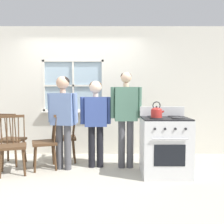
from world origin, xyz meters
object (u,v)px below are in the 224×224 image
object	(u,v)px
chair_center_cluster	(12,146)
person_adult_right	(126,111)
person_elderly_left	(63,112)
chair_near_wall	(10,140)
person_teen_center	(95,115)
handbag	(59,124)
potted_plant	(69,108)
kettle	(156,112)
chair_near_stove	(66,138)
chair_by_window	(45,143)
stove	(165,146)

from	to	relation	value
chair_center_cluster	person_adult_right	world-z (taller)	person_adult_right
person_elderly_left	chair_near_wall	bearing A→B (deg)	179.38
person_teen_center	handbag	bearing A→B (deg)	175.77
person_elderly_left	potted_plant	distance (m)	1.01
kettle	chair_near_stove	bearing A→B (deg)	149.45
chair_by_window	stove	xyz separation A→B (m)	(2.00, -0.33, 0.02)
person_teen_center	chair_near_stove	bearing A→B (deg)	142.77
chair_near_wall	chair_near_stove	bearing A→B (deg)	-159.71
handbag	chair_by_window	bearing A→B (deg)	-160.90
stove	potted_plant	bearing A→B (deg)	143.41
person_elderly_left	person_adult_right	distance (m)	1.08
chair_by_window	chair_center_cluster	size ratio (longest dim) A/B	1.00
chair_by_window	chair_near_stove	world-z (taller)	same
chair_near_wall	person_teen_center	bearing A→B (deg)	-177.75
person_teen_center	person_adult_right	size ratio (longest dim) A/B	0.91
chair_center_cluster	kettle	distance (m)	2.37
stove	person_adult_right	bearing A→B (deg)	147.52
chair_by_window	person_adult_right	bearing A→B (deg)	73.19
person_teen_center	chair_center_cluster	bearing A→B (deg)	-169.58
kettle	potted_plant	bearing A→B (deg)	137.91
chair_by_window	potted_plant	size ratio (longest dim) A/B	3.20
chair_near_wall	stove	world-z (taller)	stove
chair_near_wall	person_adult_right	xyz separation A→B (m)	(2.10, -0.20, 0.55)
chair_near_stove	person_teen_center	xyz separation A→B (m)	(0.59, -0.38, 0.48)
chair_center_cluster	stove	size ratio (longest dim) A/B	0.88
chair_near_wall	person_elderly_left	xyz separation A→B (m)	(1.03, -0.29, 0.53)
stove	chair_center_cluster	bearing A→B (deg)	178.78
person_adult_right	kettle	distance (m)	0.68
person_elderly_left	person_teen_center	xyz separation A→B (m)	(0.55, 0.12, -0.05)
chair_by_window	person_elderly_left	world-z (taller)	person_elderly_left
person_teen_center	stove	xyz separation A→B (m)	(1.14, -0.41, -0.46)
chair_center_cluster	kettle	size ratio (longest dim) A/B	3.85
chair_by_window	chair_near_wall	distance (m)	0.75
person_teen_center	chair_near_wall	bearing A→B (deg)	169.13
person_elderly_left	person_teen_center	distance (m)	0.56
chair_center_cluster	chair_near_stove	xyz separation A→B (m)	(0.74, 0.74, 0.00)
chair_near_stove	stove	distance (m)	1.90
person_adult_right	person_elderly_left	bearing A→B (deg)	-177.10
person_adult_right	chair_center_cluster	bearing A→B (deg)	-171.86
person_elderly_left	chair_by_window	bearing A→B (deg)	-171.57
chair_near_stove	person_adult_right	size ratio (longest dim) A/B	0.57
chair_near_stove	stove	world-z (taller)	stove
person_teen_center	potted_plant	xyz separation A→B (m)	(-0.62, 0.89, 0.07)
chair_near_wall	chair_center_cluster	xyz separation A→B (m)	(0.25, -0.53, 0.00)
potted_plant	chair_center_cluster	bearing A→B (deg)	-119.46
chair_center_cluster	person_adult_right	distance (m)	1.97
person_teen_center	person_adult_right	xyz separation A→B (m)	(0.53, -0.03, 0.07)
person_elderly_left	potted_plant	world-z (taller)	person_elderly_left
chair_near_stove	handbag	world-z (taller)	same
chair_near_stove	stove	xyz separation A→B (m)	(1.73, -0.79, 0.02)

